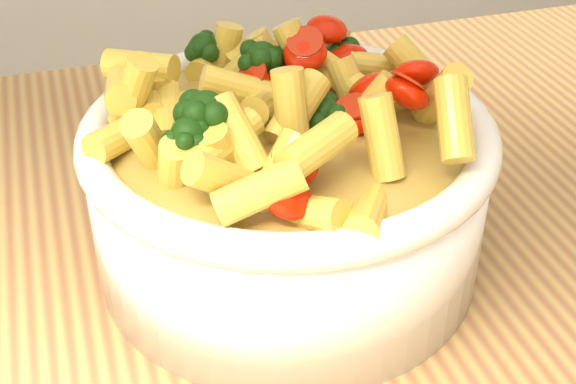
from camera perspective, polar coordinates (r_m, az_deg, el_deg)
name	(u,v)px	position (r m, az deg, el deg)	size (l,w,h in m)	color
serving_bowl	(288,190)	(0.50, 0.00, 0.13)	(0.25, 0.25, 0.11)	white
pasta_salad	(288,94)	(0.47, 0.00, 6.95)	(0.20, 0.20, 0.04)	#ECC24A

